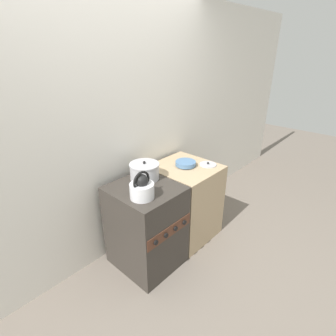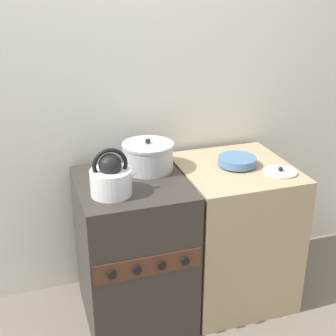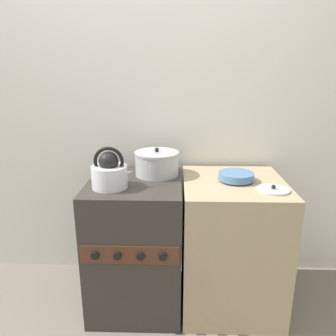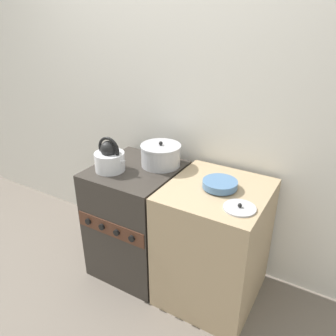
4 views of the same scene
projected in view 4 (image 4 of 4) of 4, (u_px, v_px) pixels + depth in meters
ground_plane at (116, 288)px, 2.41m from camera, size 12.00×12.00×0.00m
wall_back at (166, 99)px, 2.44m from camera, size 7.00×0.06×2.50m
stove at (137, 219)px, 2.47m from camera, size 0.57×0.64×0.85m
counter at (214, 244)px, 2.21m from camera, size 0.62×0.66×0.85m
kettle at (110, 158)px, 2.22m from camera, size 0.25×0.21×0.24m
cooking_pot at (161, 155)px, 2.30m from camera, size 0.28×0.28×0.18m
enamel_bowl at (220, 184)px, 2.01m from camera, size 0.22×0.22×0.05m
loose_pot_lid at (240, 208)px, 1.82m from camera, size 0.18×0.18×0.03m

